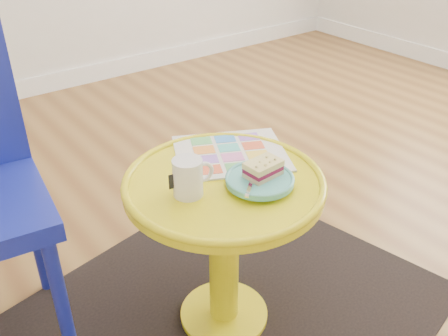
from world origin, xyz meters
TOP-DOWN VIEW (x-y plane):
  - floor at (0.00, 0.00)m, footprint 4.00×4.00m
  - room_walls at (-0.99, 0.99)m, footprint 4.00×4.00m
  - rug at (-0.77, -0.25)m, footprint 1.49×1.33m
  - side_table at (-0.77, -0.25)m, footprint 0.55×0.55m
  - newspaper at (-0.66, -0.15)m, footprint 0.41×0.39m
  - mug at (-0.88, -0.25)m, footprint 0.11×0.08m
  - plate at (-0.71, -0.33)m, footprint 0.18×0.18m
  - cake_slice at (-0.69, -0.33)m, footprint 0.10×0.07m
  - fork at (-0.74, -0.34)m, footprint 0.12×0.11m

SIDE VIEW (x-z plane):
  - floor at x=0.00m, z-range 0.00..0.00m
  - rug at x=-0.77m, z-range 0.00..0.01m
  - room_walls at x=-0.99m, z-range -1.94..2.06m
  - side_table at x=-0.77m, z-range 0.11..0.64m
  - newspaper at x=-0.66m, z-range 0.53..0.53m
  - plate at x=-0.71m, z-range 0.53..0.55m
  - fork at x=-0.74m, z-range 0.55..0.56m
  - cake_slice at x=-0.69m, z-range 0.55..0.59m
  - mug at x=-0.88m, z-range 0.53..0.63m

